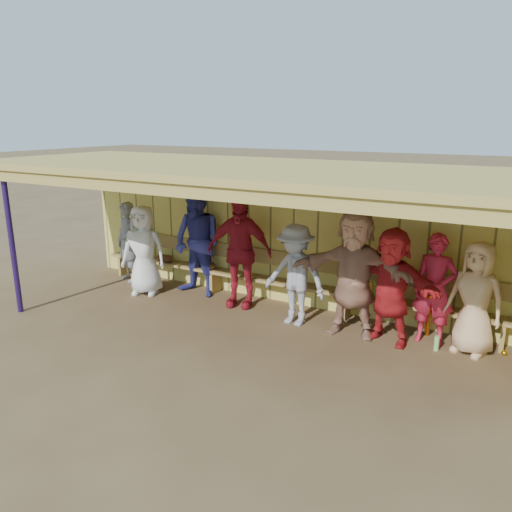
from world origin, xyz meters
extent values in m
plane|color=brown|center=(0.00, 0.00, 0.00)|extent=(90.00, 90.00, 0.00)
imported|color=gray|center=(-3.22, 0.81, 0.80)|extent=(0.67, 0.55, 1.60)
imported|color=white|center=(-2.39, 0.38, 0.83)|extent=(0.95, 0.79, 1.67)
imported|color=#34368F|center=(-1.48, 0.81, 1.00)|extent=(1.04, 0.84, 2.00)
imported|color=#AB1B2A|center=(-0.54, 0.72, 0.97)|extent=(1.21, 0.71, 1.94)
imported|color=#96969E|center=(0.65, 0.45, 0.81)|extent=(1.10, 0.70, 1.61)
imported|color=tan|center=(1.57, 0.50, 0.96)|extent=(1.82, 0.69, 1.93)
imported|color=#BA1D35|center=(2.67, 0.81, 0.81)|extent=(0.59, 0.39, 1.62)
imported|color=#DFB07D|center=(3.22, 0.74, 0.80)|extent=(0.89, 0.71, 1.59)
imported|color=red|center=(2.12, 0.52, 0.85)|extent=(1.65, 0.79, 1.70)
cube|color=#DECD5F|center=(0.00, 1.35, 1.20)|extent=(8.60, 0.20, 2.40)
cube|color=tan|center=(0.00, 0.00, 2.45)|extent=(8.80, 3.20, 0.10)
cube|color=tan|center=(0.00, -1.50, 2.32)|extent=(8.80, 0.10, 0.18)
cube|color=tan|center=(-3.80, 0.00, 2.31)|extent=(0.08, 3.00, 0.16)
cube|color=tan|center=(-2.85, 0.00, 2.31)|extent=(0.08, 3.00, 0.16)
cube|color=tan|center=(-1.90, 0.00, 2.31)|extent=(0.08, 3.00, 0.16)
cube|color=tan|center=(-0.95, 0.00, 2.31)|extent=(0.08, 3.00, 0.16)
cube|color=tan|center=(0.00, 0.00, 2.31)|extent=(0.08, 3.00, 0.16)
cube|color=tan|center=(0.95, 0.00, 2.31)|extent=(0.08, 3.00, 0.16)
cube|color=tan|center=(1.90, 0.00, 2.31)|extent=(0.08, 3.00, 0.16)
cube|color=tan|center=(2.85, 0.00, 2.31)|extent=(0.08, 3.00, 0.16)
cylinder|color=navy|center=(-3.60, -1.40, 1.20)|extent=(0.09, 0.09, 2.40)
cube|color=#A58746|center=(0.00, 1.06, 0.42)|extent=(7.60, 0.32, 0.05)
cube|color=#A58746|center=(0.00, 1.22, 0.80)|extent=(7.60, 0.04, 0.26)
cube|color=#A58746|center=(-3.60, 1.06, 0.20)|extent=(0.06, 0.29, 0.40)
cube|color=#A58746|center=(-1.29, 1.06, 0.20)|extent=(0.06, 0.29, 0.40)
cube|color=#A58746|center=(1.29, 1.06, 0.20)|extent=(0.06, 0.29, 0.40)
cube|color=#A58746|center=(3.60, 1.06, 0.20)|extent=(0.06, 0.29, 0.40)
cylinder|color=orange|center=(2.61, 0.86, 0.40)|extent=(0.13, 0.41, 0.80)
sphere|color=gold|center=(3.65, 0.86, 0.04)|extent=(0.08, 0.08, 0.08)
ellipsoid|color=#593319|center=(-2.50, 1.01, 0.52)|extent=(0.30, 0.24, 0.14)
ellipsoid|color=#593319|center=(-2.41, 1.01, 0.52)|extent=(0.30, 0.24, 0.14)
ellipsoid|color=#593319|center=(-1.40, 1.01, 0.52)|extent=(0.30, 0.24, 0.14)
cylinder|color=#77CF67|center=(1.75, 1.11, 0.56)|extent=(0.07, 0.07, 0.22)
cylinder|color=yellow|center=(1.66, 1.11, 0.56)|extent=(0.07, 0.07, 0.22)
cylinder|color=#85C864|center=(2.80, 0.56, 0.11)|extent=(0.07, 0.07, 0.22)
camera|label=1|loc=(3.80, -6.28, 3.13)|focal=35.00mm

